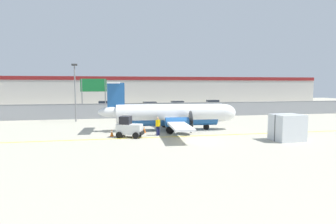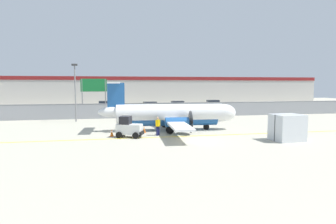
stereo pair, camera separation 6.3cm
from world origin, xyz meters
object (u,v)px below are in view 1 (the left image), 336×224
(commuter_airplane, at_px, (172,115))
(ground_crew_worker, at_px, (158,125))
(parked_car_0, at_px, (68,110))
(traffic_cone_near_left, at_px, (112,133))
(highway_sign, at_px, (94,88))
(parked_car_3, at_px, (178,105))
(baggage_tug, at_px, (129,128))
(parked_car_4, at_px, (212,104))
(parked_car_2, at_px, (150,106))
(traffic_cone_near_right, at_px, (178,124))
(traffic_cone_far_left, at_px, (144,129))
(parked_car_1, at_px, (104,105))
(cargo_container, at_px, (287,128))
(apron_light_pole, at_px, (75,88))

(commuter_airplane, xyz_separation_m, ground_crew_worker, (-1.98, -2.80, -0.65))
(commuter_airplane, distance_m, parked_car_0, 21.32)
(traffic_cone_near_left, height_order, highway_sign, highway_sign)
(parked_car_3, bearing_deg, baggage_tug, -109.58)
(parked_car_3, bearing_deg, traffic_cone_near_left, -112.96)
(commuter_airplane, distance_m, ground_crew_worker, 3.49)
(parked_car_4, relative_size, highway_sign, 0.77)
(ground_crew_worker, height_order, parked_car_2, same)
(traffic_cone_near_right, relative_size, parked_car_3, 0.15)
(traffic_cone_far_left, height_order, parked_car_1, parked_car_1)
(parked_car_0, xyz_separation_m, parked_car_2, (13.29, 4.90, 0.00))
(ground_crew_worker, relative_size, parked_car_2, 0.40)
(cargo_container, height_order, highway_sign, highway_sign)
(cargo_container, height_order, parked_car_2, cargo_container)
(parked_car_1, height_order, parked_car_4, same)
(cargo_container, distance_m, traffic_cone_near_left, 15.23)
(traffic_cone_near_right, distance_m, parked_car_4, 26.35)
(baggage_tug, bearing_deg, parked_car_1, 116.70)
(traffic_cone_near_right, height_order, parked_car_0, parked_car_0)
(baggage_tug, xyz_separation_m, traffic_cone_near_right, (5.84, 5.67, -0.54))
(cargo_container, xyz_separation_m, apron_light_pole, (-18.62, 17.09, 3.20))
(traffic_cone_far_left, bearing_deg, parked_car_2, 80.27)
(parked_car_1, height_order, apron_light_pole, apron_light_pole)
(parked_car_1, relative_size, parked_car_3, 1.01)
(parked_car_2, bearing_deg, traffic_cone_near_right, -91.68)
(parked_car_0, bearing_deg, traffic_cone_near_right, 139.96)
(highway_sign, bearing_deg, ground_crew_worker, -69.08)
(commuter_airplane, relative_size, parked_car_0, 3.66)
(parked_car_2, bearing_deg, apron_light_pole, -134.40)
(traffic_cone_near_right, distance_m, traffic_cone_far_left, 5.31)
(parked_car_0, xyz_separation_m, parked_car_3, (18.54, 6.07, 0.00))
(commuter_airplane, bearing_deg, traffic_cone_far_left, -160.70)
(traffic_cone_near_right, bearing_deg, apron_light_pole, 148.16)
(cargo_container, xyz_separation_m, highway_sign, (-16.52, 21.24, 3.04))
(parked_car_0, relative_size, apron_light_pole, 0.60)
(traffic_cone_far_left, bearing_deg, traffic_cone_near_right, 38.06)
(commuter_airplane, xyz_separation_m, parked_car_1, (-6.97, 26.11, -0.71))
(cargo_container, relative_size, traffic_cone_near_right, 3.98)
(traffic_cone_near_left, height_order, parked_car_2, parked_car_2)
(cargo_container, height_order, parked_car_1, cargo_container)
(cargo_container, distance_m, parked_car_4, 33.55)
(commuter_airplane, bearing_deg, parked_car_4, 66.10)
(baggage_tug, bearing_deg, commuter_airplane, 56.77)
(ground_crew_worker, relative_size, parked_car_1, 0.40)
(parked_car_0, bearing_deg, traffic_cone_near_left, 115.20)
(ground_crew_worker, bearing_deg, parked_car_3, -47.91)
(commuter_airplane, xyz_separation_m, apron_light_pole, (-10.43, 9.66, 2.70))
(ground_crew_worker, distance_m, highway_sign, 18.06)
(commuter_airplane, height_order, parked_car_2, commuter_airplane)
(traffic_cone_near_right, bearing_deg, baggage_tug, -135.85)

